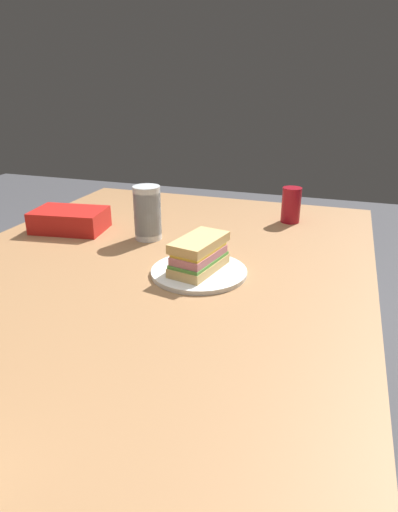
% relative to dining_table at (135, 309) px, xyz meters
% --- Properties ---
extents(ground_plane, '(8.00, 8.00, 0.00)m').
position_rel_dining_table_xyz_m(ground_plane, '(0.00, 0.00, -0.68)').
color(ground_plane, '#4C4C51').
extents(dining_table, '(1.72, 1.15, 0.76)m').
position_rel_dining_table_xyz_m(dining_table, '(0.00, 0.00, 0.00)').
color(dining_table, '#9E7047').
rests_on(dining_table, ground_plane).
extents(paper_plate, '(0.25, 0.25, 0.01)m').
position_rel_dining_table_xyz_m(paper_plate, '(0.10, -0.14, 0.08)').
color(paper_plate, white).
rests_on(paper_plate, dining_table).
extents(sandwich, '(0.20, 0.13, 0.08)m').
position_rel_dining_table_xyz_m(sandwich, '(0.10, -0.14, 0.13)').
color(sandwich, '#DBB26B').
rests_on(sandwich, paper_plate).
extents(soda_can_red, '(0.07, 0.07, 0.12)m').
position_rel_dining_table_xyz_m(soda_can_red, '(0.62, -0.30, 0.14)').
color(soda_can_red, maroon).
rests_on(soda_can_red, dining_table).
extents(chip_bag, '(0.18, 0.25, 0.07)m').
position_rel_dining_table_xyz_m(chip_bag, '(0.29, 0.37, 0.11)').
color(chip_bag, red).
rests_on(chip_bag, dining_table).
extents(plastic_cup_stack, '(0.08, 0.08, 0.17)m').
position_rel_dining_table_xyz_m(plastic_cup_stack, '(0.30, 0.10, 0.16)').
color(plastic_cup_stack, silver).
rests_on(plastic_cup_stack, dining_table).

